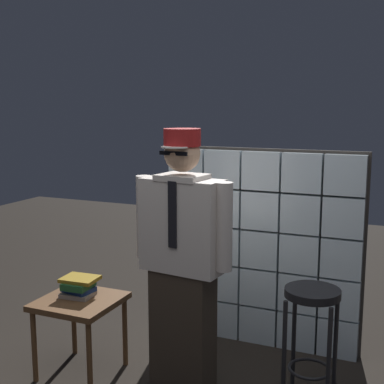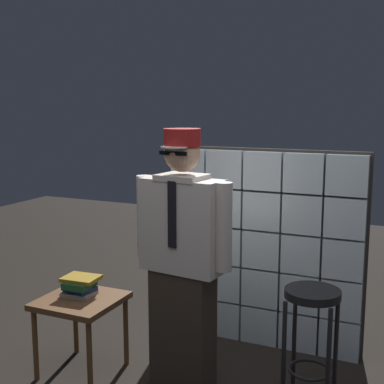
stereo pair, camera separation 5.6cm
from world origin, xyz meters
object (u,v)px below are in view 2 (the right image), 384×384
(standing_person, at_px, (182,260))
(bar_stool, at_px, (312,319))
(side_table, at_px, (81,308))
(book_stack, at_px, (80,286))

(standing_person, height_order, bar_stool, standing_person)
(standing_person, relative_size, bar_stool, 2.29)
(bar_stool, distance_m, side_table, 1.55)
(side_table, height_order, book_stack, book_stack)
(standing_person, height_order, book_stack, standing_person)
(bar_stool, height_order, book_stack, bar_stool)
(book_stack, bearing_deg, bar_stool, 8.11)
(bar_stool, relative_size, side_table, 1.37)
(standing_person, distance_m, book_stack, 0.83)
(standing_person, bearing_deg, book_stack, -171.82)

